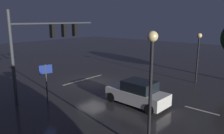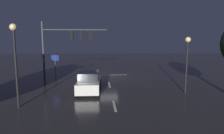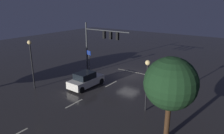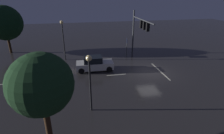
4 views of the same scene
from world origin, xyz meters
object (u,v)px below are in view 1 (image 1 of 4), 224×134
car_approaching (138,93)px  street_lamp_left_kerb (198,48)px  traffic_signal_assembly (46,38)px  street_lamp_right_kerb (151,71)px  route_sign (46,75)px

car_approaching → street_lamp_left_kerb: street_lamp_left_kerb is taller
traffic_signal_assembly → street_lamp_left_kerb: bearing=145.0°
traffic_signal_assembly → street_lamp_right_kerb: size_ratio=1.37×
route_sign → street_lamp_left_kerb: bearing=152.7°
traffic_signal_assembly → car_approaching: bearing=113.4°
street_lamp_right_kerb → route_sign: bearing=-93.5°
street_lamp_left_kerb → route_sign: 13.26m
route_sign → car_approaching: bearing=127.6°
traffic_signal_assembly → car_approaching: (-2.76, 6.38, -3.57)m
car_approaching → traffic_signal_assembly: bearing=-66.6°
car_approaching → route_sign: 6.41m
traffic_signal_assembly → street_lamp_left_kerb: size_ratio=1.60×
traffic_signal_assembly → car_approaching: traffic_signal_assembly is taller
street_lamp_left_kerb → route_sign: bearing=-27.3°
street_lamp_left_kerb → street_lamp_right_kerb: street_lamp_right_kerb is taller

